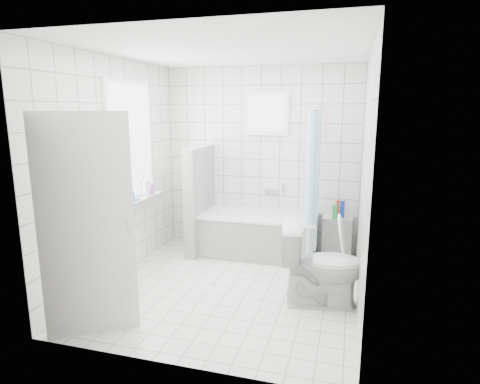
% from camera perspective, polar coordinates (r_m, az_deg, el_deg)
% --- Properties ---
extents(ground, '(3.00, 3.00, 0.00)m').
position_cam_1_polar(ground, '(4.76, -1.34, -13.32)').
color(ground, white).
rests_on(ground, ground).
extents(ceiling, '(3.00, 3.00, 0.00)m').
position_cam_1_polar(ceiling, '(4.35, -1.51, 19.48)').
color(ceiling, white).
rests_on(ceiling, ground).
extents(wall_back, '(2.80, 0.02, 2.60)m').
position_cam_1_polar(wall_back, '(5.80, 2.92, 4.65)').
color(wall_back, white).
rests_on(wall_back, ground).
extents(wall_front, '(2.80, 0.02, 2.60)m').
position_cam_1_polar(wall_front, '(2.99, -9.85, -2.23)').
color(wall_front, white).
rests_on(wall_front, ground).
extents(wall_left, '(0.02, 3.00, 2.60)m').
position_cam_1_polar(wall_left, '(4.96, -17.12, 2.93)').
color(wall_left, white).
rests_on(wall_left, ground).
extents(wall_right, '(0.02, 3.00, 2.60)m').
position_cam_1_polar(wall_right, '(4.18, 17.25, 1.38)').
color(wall_right, white).
rests_on(wall_right, ground).
extents(window_left, '(0.01, 0.90, 1.40)m').
position_cam_1_polar(window_left, '(5.15, -15.10, 6.73)').
color(window_left, white).
rests_on(window_left, wall_left).
extents(window_back, '(0.50, 0.01, 0.50)m').
position_cam_1_polar(window_back, '(5.69, 3.89, 11.07)').
color(window_back, white).
rests_on(window_back, wall_back).
extents(window_sill, '(0.18, 1.02, 0.08)m').
position_cam_1_polar(window_sill, '(5.24, -14.24, -1.35)').
color(window_sill, white).
rests_on(window_sill, wall_left).
extents(door, '(0.69, 0.48, 2.00)m').
position_cam_1_polar(door, '(3.74, -20.93, -4.80)').
color(door, silver).
rests_on(door, ground).
extents(bathtub, '(1.58, 0.77, 0.58)m').
position_cam_1_polar(bathtub, '(5.65, 2.72, -6.05)').
color(bathtub, white).
rests_on(bathtub, ground).
extents(partition_wall, '(0.15, 0.85, 1.50)m').
position_cam_1_polar(partition_wall, '(5.72, -5.72, -1.08)').
color(partition_wall, white).
rests_on(partition_wall, ground).
extents(tiled_ledge, '(0.40, 0.24, 0.55)m').
position_cam_1_polar(tiled_ledge, '(5.77, 13.61, -6.15)').
color(tiled_ledge, white).
rests_on(tiled_ledge, ground).
extents(toilet, '(0.91, 0.62, 0.86)m').
position_cam_1_polar(toilet, '(4.29, 11.57, -10.15)').
color(toilet, white).
rests_on(toilet, ground).
extents(curtain_rod, '(0.02, 0.80, 0.02)m').
position_cam_1_polar(curtain_rod, '(5.24, 10.81, 11.38)').
color(curtain_rod, silver).
rests_on(curtain_rod, wall_back).
extents(shower_curtain, '(0.14, 0.48, 1.78)m').
position_cam_1_polar(shower_curtain, '(5.19, 10.30, 1.40)').
color(shower_curtain, '#56C9FF').
rests_on(shower_curtain, curtain_rod).
extents(tub_faucet, '(0.18, 0.06, 0.06)m').
position_cam_1_polar(tub_faucet, '(5.80, 4.48, 0.13)').
color(tub_faucet, silver).
rests_on(tub_faucet, wall_back).
extents(sill_bottles, '(0.17, 0.74, 0.33)m').
position_cam_1_polar(sill_bottles, '(5.13, -14.70, 0.29)').
color(sill_bottles, '#36A8F3').
rests_on(sill_bottles, window_sill).
extents(ledge_bottles, '(0.16, 0.17, 0.24)m').
position_cam_1_polar(ledge_bottles, '(5.65, 13.78, -2.45)').
color(ledge_bottles, '#162BB5').
rests_on(ledge_bottles, tiled_ledge).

